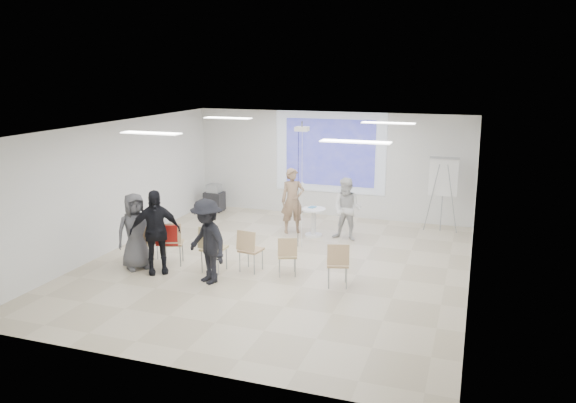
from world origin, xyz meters
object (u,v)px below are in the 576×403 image
(chair_left_inner, at_px, (212,245))
(audience_left, at_px, (155,226))
(player_right, at_px, (347,206))
(chair_left_mid, at_px, (172,240))
(pedestal_table, at_px, (314,220))
(av_cart, at_px, (214,199))
(chair_center, at_px, (249,247))
(chair_right_far, at_px, (338,261))
(audience_mid, at_px, (207,236))
(flipchart_easel, at_px, (443,177))
(laptop, at_px, (214,246))
(chair_far_left, at_px, (145,240))
(audience_outer, at_px, (135,227))
(player_left, at_px, (293,196))
(chair_right_inner, at_px, (287,253))

(chair_left_inner, height_order, audience_left, audience_left)
(player_right, xyz_separation_m, chair_left_mid, (-3.15, -3.07, -0.29))
(pedestal_table, relative_size, av_cart, 0.91)
(chair_left_inner, distance_m, chair_center, 0.78)
(chair_right_far, height_order, audience_mid, audience_mid)
(chair_center, relative_size, flipchart_easel, 0.47)
(laptop, xyz_separation_m, flipchart_easel, (4.31, 4.52, 0.92))
(chair_right_far, bearing_deg, flipchart_easel, 54.50)
(chair_far_left, xyz_separation_m, chair_right_far, (4.34, -0.03, 0.03))
(chair_left_inner, height_order, audience_outer, audience_outer)
(chair_far_left, distance_m, chair_left_inner, 1.66)
(player_left, bearing_deg, flipchart_easel, -9.30)
(chair_right_far, bearing_deg, chair_right_inner, 150.89)
(chair_far_left, relative_size, chair_center, 0.93)
(chair_left_mid, height_order, flipchart_easel, flipchart_easel)
(chair_far_left, bearing_deg, audience_mid, -26.55)
(flipchart_easel, bearing_deg, player_left, -161.16)
(chair_far_left, relative_size, audience_mid, 0.44)
(chair_center, xyz_separation_m, audience_outer, (-2.36, -0.56, 0.38))
(player_right, height_order, chair_left_mid, player_right)
(pedestal_table, xyz_separation_m, audience_left, (-2.37, -3.58, 0.60))
(audience_mid, bearing_deg, av_cart, 145.85)
(chair_left_inner, relative_size, chair_right_inner, 1.19)
(chair_left_inner, distance_m, av_cart, 5.21)
(chair_center, bearing_deg, laptop, -159.76)
(player_right, xyz_separation_m, audience_mid, (-1.97, -3.70, 0.10))
(chair_far_left, distance_m, flipchart_easel, 7.57)
(chair_right_inner, bearing_deg, audience_outer, 169.56)
(laptop, relative_size, flipchart_easel, 0.19)
(chair_left_inner, bearing_deg, flipchart_easel, 48.73)
(av_cart, bearing_deg, chair_far_left, -81.38)
(chair_far_left, relative_size, laptop, 2.33)
(player_right, bearing_deg, chair_far_left, -134.43)
(player_left, height_order, av_cart, player_left)
(chair_left_mid, bearing_deg, chair_far_left, 160.18)
(player_left, xyz_separation_m, audience_outer, (-2.30, -3.64, -0.04))
(chair_left_inner, bearing_deg, player_left, 80.47)
(audience_outer, bearing_deg, pedestal_table, -0.75)
(chair_right_inner, bearing_deg, player_right, 57.32)
(chair_far_left, xyz_separation_m, chair_left_inner, (1.66, -0.08, 0.09))
(audience_outer, bearing_deg, chair_center, -37.49)
(laptop, distance_m, audience_left, 1.30)
(pedestal_table, height_order, chair_right_inner, chair_right_inner)
(chair_center, bearing_deg, chair_right_inner, 10.52)
(chair_left_inner, xyz_separation_m, chair_right_inner, (1.56, 0.31, -0.10))
(chair_left_mid, xyz_separation_m, av_cart, (-1.25, 4.59, -0.20))
(audience_left, bearing_deg, chair_left_mid, 43.82)
(chair_right_inner, bearing_deg, laptop, 166.29)
(player_left, height_order, chair_right_inner, player_left)
(chair_far_left, xyz_separation_m, chair_right_inner, (3.22, 0.23, -0.01))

